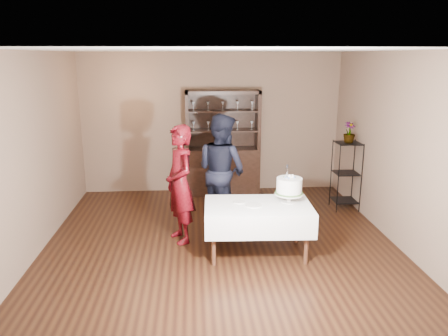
{
  "coord_description": "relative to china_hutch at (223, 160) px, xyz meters",
  "views": [
    {
      "loc": [
        -0.37,
        -5.94,
        2.64
      ],
      "look_at": [
        0.07,
        0.1,
        1.07
      ],
      "focal_mm": 35.0,
      "sensor_mm": 36.0,
      "label": 1
    }
  ],
  "objects": [
    {
      "name": "ceiling",
      "position": [
        -0.2,
        -2.25,
        2.04
      ],
      "size": [
        5.0,
        5.0,
        0.0
      ],
      "primitive_type": "plane",
      "rotation": [
        3.14,
        0.0,
        0.0
      ],
      "color": "silver",
      "rests_on": "back_wall"
    },
    {
      "name": "cake",
      "position": [
        0.71,
        -2.66,
        0.25
      ],
      "size": [
        0.38,
        0.38,
        0.53
      ],
      "rotation": [
        0.0,
        0.0,
        -0.07
      ],
      "color": "beige",
      "rests_on": "cake_table"
    },
    {
      "name": "plate_far",
      "position": [
        0.03,
        -2.64,
        0.05
      ],
      "size": [
        0.18,
        0.18,
        0.01
      ],
      "primitive_type": "cylinder",
      "rotation": [
        0.0,
        0.0,
        0.12
      ],
      "color": "beige",
      "rests_on": "cake_table"
    },
    {
      "name": "china_hutch",
      "position": [
        0.0,
        0.0,
        0.0
      ],
      "size": [
        1.4,
        0.48,
        2.0
      ],
      "color": "black",
      "rests_on": "floor"
    },
    {
      "name": "plant_etagere",
      "position": [
        2.08,
        -1.05,
        -0.01
      ],
      "size": [
        0.42,
        0.42,
        1.2
      ],
      "color": "black",
      "rests_on": "floor"
    },
    {
      "name": "cake_table",
      "position": [
        0.28,
        -2.74,
        -0.13
      ],
      "size": [
        1.45,
        0.94,
        0.71
      ],
      "rotation": [
        0.0,
        0.0,
        -0.04
      ],
      "color": "silver",
      "rests_on": "floor"
    },
    {
      "name": "potted_plant",
      "position": [
        2.08,
        -1.05,
        0.7
      ],
      "size": [
        0.25,
        0.25,
        0.35
      ],
      "primitive_type": "imported",
      "rotation": [
        0.0,
        0.0,
        0.34
      ],
      "color": "#436B33",
      "rests_on": "plant_etagere"
    },
    {
      "name": "man",
      "position": [
        -0.13,
        -1.6,
        0.22
      ],
      "size": [
        1.08,
        1.09,
        1.78
      ],
      "primitive_type": "imported",
      "rotation": [
        0.0,
        0.0,
        2.33
      ],
      "color": "black",
      "rests_on": "floor"
    },
    {
      "name": "floor",
      "position": [
        -0.2,
        -2.25,
        -0.66
      ],
      "size": [
        5.0,
        5.0,
        0.0
      ],
      "primitive_type": "plane",
      "color": "black",
      "rests_on": "ground"
    },
    {
      "name": "wall_right",
      "position": [
        2.3,
        -2.25,
        0.69
      ],
      "size": [
        0.02,
        5.0,
        2.7
      ],
      "primitive_type": "cube",
      "color": "#765C4C",
      "rests_on": "floor"
    },
    {
      "name": "woman",
      "position": [
        -0.77,
        -2.21,
        0.19
      ],
      "size": [
        0.62,
        0.73,
        1.71
      ],
      "primitive_type": "imported",
      "rotation": [
        0.0,
        0.0,
        -1.17
      ],
      "color": "#360409",
      "rests_on": "floor"
    },
    {
      "name": "back_wall",
      "position": [
        -0.2,
        0.25,
        0.69
      ],
      "size": [
        5.0,
        0.02,
        2.7
      ],
      "primitive_type": "cube",
      "color": "#765C4C",
      "rests_on": "floor"
    },
    {
      "name": "plate_near",
      "position": [
        0.21,
        -2.78,
        0.05
      ],
      "size": [
        0.26,
        0.26,
        0.01
      ],
      "primitive_type": "cylinder",
      "rotation": [
        0.0,
        0.0,
        -0.22
      ],
      "color": "beige",
      "rests_on": "cake_table"
    },
    {
      "name": "wall_left",
      "position": [
        -2.7,
        -2.25,
        0.69
      ],
      "size": [
        0.02,
        5.0,
        2.7
      ],
      "primitive_type": "cube",
      "color": "#765C4C",
      "rests_on": "floor"
    }
  ]
}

